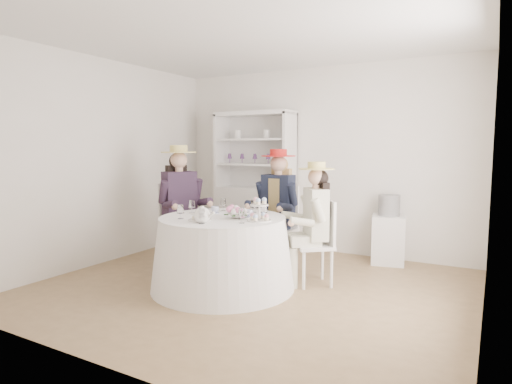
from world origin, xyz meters
The scene contains 23 objects.
ground centered at (0.00, 0.00, 0.00)m, with size 4.50×4.50×0.00m, color brown.
ceiling centered at (0.00, 0.00, 2.70)m, with size 4.50×4.50×0.00m, color white.
wall_back centered at (0.00, 2.00, 1.35)m, with size 4.50×4.50×0.00m, color silver.
wall_front centered at (0.00, -2.00, 1.35)m, with size 4.50×4.50×0.00m, color silver.
wall_left centered at (-2.25, 0.00, 1.35)m, with size 4.50×4.50×0.00m, color silver.
wall_right centered at (2.25, 0.00, 1.35)m, with size 4.50×4.50×0.00m, color silver.
tea_table centered at (-0.28, -0.15, 0.39)m, with size 1.57×1.57×0.79m.
hutch centered at (-0.94, 1.77, 0.74)m, with size 1.32×0.71×2.08m.
side_table centered at (1.09, 1.75, 0.32)m, with size 0.41×0.41×0.64m, color silver.
hatbox centered at (1.09, 1.75, 0.78)m, with size 0.28×0.28×0.28m, color black.
guest_left centered at (-1.20, 0.26, 0.88)m, with size 0.66×0.60×1.57m.
guest_mid centered at (-0.11, 0.85, 0.86)m, with size 0.55×0.57×1.52m.
guest_right centered at (0.55, 0.43, 0.78)m, with size 0.59×0.57×1.38m.
spare_chair centered at (-0.38, 1.53, 0.49)m, with size 0.40×0.40×0.91m.
teacup_a centered at (-0.49, 0.02, 0.82)m, with size 0.09×0.09×0.07m, color white.
teacup_b centered at (-0.32, 0.13, 0.82)m, with size 0.07×0.07×0.07m, color white.
teacup_c centered at (-0.02, -0.02, 0.82)m, with size 0.09×0.09×0.07m, color white.
flower_bowl centered at (-0.07, -0.14, 0.81)m, with size 0.22×0.22×0.05m, color white.
flower_arrangement centered at (-0.08, -0.19, 0.87)m, with size 0.18×0.18×0.07m.
table_teapot centered at (-0.25, -0.56, 0.86)m, with size 0.24×0.17×0.18m.
sandwich_plate centered at (-0.35, -0.46, 0.80)m, with size 0.24×0.24×0.05m.
cupcake_stand centered at (0.20, -0.19, 0.87)m, with size 0.25×0.25×0.23m.
stemware_set centered at (-0.28, -0.15, 0.86)m, with size 0.96×0.96×0.15m.
Camera 1 is at (2.29, -3.98, 1.54)m, focal length 30.00 mm.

